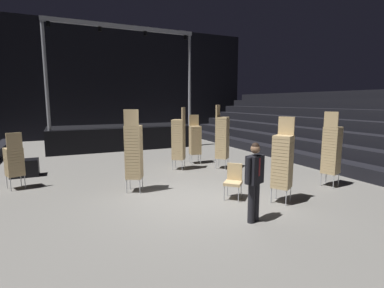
{
  "coord_description": "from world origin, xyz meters",
  "views": [
    {
      "loc": [
        -3.15,
        -6.78,
        2.6
      ],
      "look_at": [
        0.22,
        0.66,
        1.4
      ],
      "focal_mm": 27.06,
      "sensor_mm": 36.0,
      "label": 1
    }
  ],
  "objects_px": {
    "chair_stack_front_left": "(195,139)",
    "loose_chair_near_man": "(234,179)",
    "stage_riser": "(122,135)",
    "chair_stack_rear_right": "(14,161)",
    "chair_stack_rear_left": "(134,151)",
    "chair_stack_front_right": "(332,149)",
    "chair_stack_mid_left": "(179,139)",
    "chair_stack_mid_centre": "(283,161)",
    "man_with_tie": "(255,177)",
    "equipment_road_case": "(24,168)",
    "chair_stack_mid_right": "(222,137)"
  },
  "relations": [
    {
      "from": "chair_stack_rear_right",
      "to": "chair_stack_rear_left",
      "type": "bearing_deg",
      "value": -50.74
    },
    {
      "from": "stage_riser",
      "to": "equipment_road_case",
      "type": "relative_size",
      "value": 8.7
    },
    {
      "from": "chair_stack_mid_left",
      "to": "chair_stack_rear_left",
      "type": "bearing_deg",
      "value": 170.13
    },
    {
      "from": "equipment_road_case",
      "to": "chair_stack_mid_right",
      "type": "bearing_deg",
      "value": -14.43
    },
    {
      "from": "chair_stack_front_right",
      "to": "chair_stack_rear_left",
      "type": "xyz_separation_m",
      "value": [
        -5.65,
        1.95,
        0.04
      ]
    },
    {
      "from": "chair_stack_mid_centre",
      "to": "loose_chair_near_man",
      "type": "height_order",
      "value": "chair_stack_mid_centre"
    },
    {
      "from": "man_with_tie",
      "to": "chair_stack_front_right",
      "type": "relative_size",
      "value": 0.76
    },
    {
      "from": "chair_stack_rear_left",
      "to": "chair_stack_mid_left",
      "type": "bearing_deg",
      "value": 69.11
    },
    {
      "from": "chair_stack_mid_centre",
      "to": "chair_stack_rear_left",
      "type": "distance_m",
      "value": 4.09
    },
    {
      "from": "man_with_tie",
      "to": "chair_stack_rear_right",
      "type": "height_order",
      "value": "man_with_tie"
    },
    {
      "from": "chair_stack_rear_right",
      "to": "chair_stack_mid_centre",
      "type": "bearing_deg",
      "value": -55.44
    },
    {
      "from": "stage_riser",
      "to": "chair_stack_mid_left",
      "type": "xyz_separation_m",
      "value": [
        0.91,
        -6.49,
        0.5
      ]
    },
    {
      "from": "chair_stack_front_right",
      "to": "chair_stack_mid_left",
      "type": "relative_size",
      "value": 0.96
    },
    {
      "from": "chair_stack_front_right",
      "to": "equipment_road_case",
      "type": "xyz_separation_m",
      "value": [
        -8.76,
        5.25,
        -0.86
      ]
    },
    {
      "from": "chair_stack_mid_left",
      "to": "equipment_road_case",
      "type": "bearing_deg",
      "value": 113.99
    },
    {
      "from": "chair_stack_front_left",
      "to": "loose_chair_near_man",
      "type": "height_order",
      "value": "chair_stack_front_left"
    },
    {
      "from": "chair_stack_rear_right",
      "to": "loose_chair_near_man",
      "type": "distance_m",
      "value": 6.48
    },
    {
      "from": "stage_riser",
      "to": "loose_chair_near_man",
      "type": "distance_m",
      "value": 10.29
    },
    {
      "from": "stage_riser",
      "to": "chair_stack_rear_right",
      "type": "distance_m",
      "value": 8.14
    },
    {
      "from": "chair_stack_mid_centre",
      "to": "loose_chair_near_man",
      "type": "xyz_separation_m",
      "value": [
        -0.95,
        0.78,
        -0.58
      ]
    },
    {
      "from": "chair_stack_mid_right",
      "to": "chair_stack_rear_right",
      "type": "distance_m",
      "value": 7.01
    },
    {
      "from": "chair_stack_mid_left",
      "to": "chair_stack_front_left",
      "type": "bearing_deg",
      "value": -17.18
    },
    {
      "from": "chair_stack_mid_right",
      "to": "chair_stack_rear_left",
      "type": "relative_size",
      "value": 1.04
    },
    {
      "from": "chair_stack_mid_left",
      "to": "loose_chair_near_man",
      "type": "xyz_separation_m",
      "value": [
        0.09,
        -3.76,
        -0.66
      ]
    },
    {
      "from": "chair_stack_front_left",
      "to": "loose_chair_near_man",
      "type": "relative_size",
      "value": 2.17
    },
    {
      "from": "stage_riser",
      "to": "chair_stack_front_right",
      "type": "xyz_separation_m",
      "value": [
        4.35,
        -10.48,
        0.46
      ]
    },
    {
      "from": "stage_riser",
      "to": "chair_stack_rear_left",
      "type": "distance_m",
      "value": 8.65
    },
    {
      "from": "chair_stack_mid_right",
      "to": "chair_stack_rear_left",
      "type": "distance_m",
      "value": 4.1
    },
    {
      "from": "man_with_tie",
      "to": "chair_stack_front_left",
      "type": "height_order",
      "value": "chair_stack_front_left"
    },
    {
      "from": "man_with_tie",
      "to": "chair_stack_rear_left",
      "type": "bearing_deg",
      "value": -80.97
    },
    {
      "from": "man_with_tie",
      "to": "equipment_road_case",
      "type": "relative_size",
      "value": 1.94
    },
    {
      "from": "chair_stack_mid_right",
      "to": "chair_stack_rear_left",
      "type": "xyz_separation_m",
      "value": [
        -3.81,
        -1.52,
        -0.04
      ]
    },
    {
      "from": "chair_stack_mid_left",
      "to": "loose_chair_near_man",
      "type": "distance_m",
      "value": 3.81
    },
    {
      "from": "man_with_tie",
      "to": "chair_stack_rear_left",
      "type": "height_order",
      "value": "chair_stack_rear_left"
    },
    {
      "from": "chair_stack_front_right",
      "to": "equipment_road_case",
      "type": "bearing_deg",
      "value": -139.42
    },
    {
      "from": "chair_stack_mid_right",
      "to": "chair_stack_rear_left",
      "type": "height_order",
      "value": "chair_stack_mid_right"
    },
    {
      "from": "man_with_tie",
      "to": "chair_stack_mid_left",
      "type": "distance_m",
      "value": 5.26
    },
    {
      "from": "man_with_tie",
      "to": "chair_stack_rear_right",
      "type": "xyz_separation_m",
      "value": [
        -5.05,
        4.93,
        -0.13
      ]
    },
    {
      "from": "stage_riser",
      "to": "chair_stack_mid_left",
      "type": "relative_size",
      "value": 3.28
    },
    {
      "from": "man_with_tie",
      "to": "chair_stack_rear_right",
      "type": "distance_m",
      "value": 7.06
    },
    {
      "from": "chair_stack_rear_left",
      "to": "equipment_road_case",
      "type": "distance_m",
      "value": 4.62
    },
    {
      "from": "chair_stack_mid_centre",
      "to": "loose_chair_near_man",
      "type": "relative_size",
      "value": 2.35
    },
    {
      "from": "chair_stack_front_right",
      "to": "chair_stack_mid_left",
      "type": "distance_m",
      "value": 5.28
    },
    {
      "from": "chair_stack_rear_right",
      "to": "loose_chair_near_man",
      "type": "bearing_deg",
      "value": -54.29
    },
    {
      "from": "chair_stack_mid_left",
      "to": "chair_stack_mid_centre",
      "type": "relative_size",
      "value": 1.08
    },
    {
      "from": "chair_stack_front_left",
      "to": "chair_stack_rear_right",
      "type": "distance_m",
      "value": 6.52
    },
    {
      "from": "chair_stack_mid_left",
      "to": "equipment_road_case",
      "type": "xyz_separation_m",
      "value": [
        -5.32,
        1.25,
        -0.9
      ]
    },
    {
      "from": "chair_stack_front_left",
      "to": "chair_stack_rear_left",
      "type": "height_order",
      "value": "chair_stack_rear_left"
    },
    {
      "from": "chair_stack_front_left",
      "to": "chair_stack_front_right",
      "type": "height_order",
      "value": "chair_stack_front_right"
    },
    {
      "from": "chair_stack_mid_centre",
      "to": "chair_stack_rear_right",
      "type": "bearing_deg",
      "value": 25.37
    }
  ]
}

